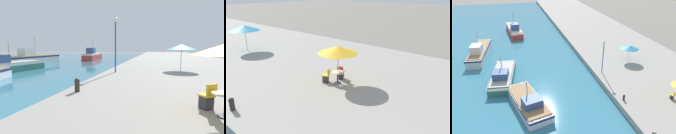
{
  "view_description": "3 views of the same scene",
  "coord_description": "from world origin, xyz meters",
  "views": [
    {
      "loc": [
        4.41,
        1.96,
        2.91
      ],
      "look_at": [
        1.5,
        13.22,
        1.59
      ],
      "focal_mm": 28.0,
      "sensor_mm": 36.0,
      "label": 1
    },
    {
      "loc": [
        -2.83,
        -0.42,
        6.28
      ],
      "look_at": [
        6.62,
        7.87,
        1.79
      ],
      "focal_mm": 35.0,
      "sensor_mm": 36.0,
      "label": 2
    },
    {
      "loc": [
        -10.46,
        -8.67,
        14.57
      ],
      "look_at": [
        -4.0,
        18.0,
        1.39
      ],
      "focal_mm": 35.0,
      "sensor_mm": 36.0,
      "label": 3
    }
  ],
  "objects": [
    {
      "name": "quay_promenade",
      "position": [
        8.0,
        37.0,
        0.39
      ],
      "size": [
        16.0,
        90.0,
        0.79
      ],
      "color": "gray",
      "rests_on": "ground_plane"
    },
    {
      "name": "water_basin",
      "position": [
        -28.0,
        37.0,
        0.02
      ],
      "size": [
        56.0,
        90.0,
        0.04
      ],
      "color": "teal",
      "rests_on": "ground_plane"
    },
    {
      "name": "cafe_umbrella_white",
      "position": [
        6.58,
        19.28,
        2.93
      ],
      "size": [
        2.77,
        2.77,
        2.39
      ],
      "color": "#B7B7B7",
      "rests_on": "quay_promenade"
    },
    {
      "name": "cafe_chair_left",
      "position": [
        6.11,
        8.4,
        1.11
      ],
      "size": [
        0.56,
        0.57,
        0.91
      ],
      "rotation": [
        0.0,
        0.0,
        0.52
      ],
      "color": "#2D2D33",
      "rests_on": "quay_promenade"
    },
    {
      "name": "fishing_boat_distant",
      "position": [
        -10.09,
        40.18,
        0.98
      ],
      "size": [
        3.53,
        10.48,
        4.78
      ],
      "rotation": [
        0.0,
        0.0,
        0.11
      ],
      "color": "red",
      "rests_on": "water_basin"
    },
    {
      "name": "fishing_boat_mid",
      "position": [
        -12.38,
        18.59,
        0.75
      ],
      "size": [
        3.7,
        8.75,
        3.57
      ],
      "rotation": [
        0.0,
        0.0,
        -0.12
      ],
      "color": "#33705B",
      "rests_on": "water_basin"
    },
    {
      "name": "lamppost",
      "position": [
        1.0,
        16.33,
        3.88
      ],
      "size": [
        0.36,
        0.36,
        4.56
      ],
      "color": "#28519E",
      "rests_on": "quay_promenade"
    },
    {
      "name": "mooring_bollard",
      "position": [
        0.75,
        9.46,
        1.14
      ],
      "size": [
        0.26,
        0.26,
        0.65
      ],
      "color": "#2D2823",
      "rests_on": "quay_promenade"
    },
    {
      "name": "fishing_boat_far",
      "position": [
        -16.25,
        27.95,
        0.97
      ],
      "size": [
        3.36,
        10.58,
        4.73
      ],
      "rotation": [
        0.0,
        0.0,
        -0.09
      ],
      "color": "silver",
      "rests_on": "water_basin"
    }
  ]
}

